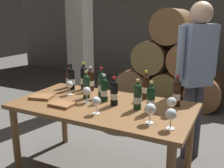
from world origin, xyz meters
TOP-DOWN VIEW (x-y plane):
  - cellar_back_wall at (0.00, 4.20)m, footprint 10.00×0.24m
  - barrel_stack at (0.00, 2.60)m, footprint 1.86×0.90m
  - stone_pillar at (-1.30, 1.60)m, footprint 0.32×0.32m
  - dining_table at (0.00, 0.00)m, footprint 1.70×0.90m
  - wine_bottle_0 at (-0.11, 0.18)m, footprint 0.07×0.07m
  - wine_bottle_1 at (0.11, 0.03)m, footprint 0.07×0.07m
  - wine_bottle_2 at (-0.64, 0.35)m, footprint 0.07×0.07m
  - wine_bottle_3 at (0.47, -0.00)m, footprint 0.07×0.07m
  - wine_bottle_4 at (0.64, 0.26)m, footprint 0.07×0.07m
  - wine_bottle_5 at (-0.24, 0.09)m, footprint 0.07×0.07m
  - wine_bottle_6 at (-0.02, 0.08)m, footprint 0.07×0.07m
  - wine_bottle_7 at (0.35, 0.02)m, footprint 0.07×0.07m
  - wine_bottle_8 at (-0.55, 0.27)m, footprint 0.07×0.07m
  - wine_bottle_9 at (-0.43, 0.35)m, footprint 0.07×0.07m
  - wine_bottle_10 at (0.30, 0.35)m, footprint 0.07×0.07m
  - wine_bottle_11 at (-0.34, 0.34)m, footprint 0.07×0.07m
  - wine_glass_0 at (-0.46, 0.11)m, footprint 0.08×0.08m
  - wine_glass_1 at (-0.16, -0.03)m, footprint 0.08×0.08m
  - wine_glass_2 at (0.65, 0.02)m, footprint 0.08×0.08m
  - wine_glass_3 at (0.72, -0.26)m, footprint 0.09×0.09m
  - wine_glass_4 at (0.55, -0.22)m, footprint 0.09×0.09m
  - wine_glass_5 at (0.07, -0.24)m, footprint 0.08×0.08m
  - tasting_notebook at (-0.32, -0.21)m, footprint 0.22×0.16m
  - leather_ledger at (-0.64, -0.12)m, footprint 0.25×0.21m
  - sommelier_presenting at (0.72, 0.75)m, footprint 0.37×0.38m

SIDE VIEW (x-z plane):
  - barrel_stack at x=0.00m, z-range -0.18..1.51m
  - dining_table at x=0.00m, z-range 0.29..1.05m
  - tasting_notebook at x=-0.32m, z-range 0.76..0.79m
  - leather_ledger at x=-0.64m, z-range 0.76..0.79m
  - wine_glass_0 at x=-0.46m, z-range 0.79..0.94m
  - wine_glass_5 at x=0.07m, z-range 0.79..0.95m
  - wine_glass_1 at x=-0.16m, z-range 0.79..0.95m
  - wine_glass_2 at x=0.65m, z-range 0.79..0.95m
  - wine_glass_3 at x=0.72m, z-range 0.79..0.95m
  - wine_glass_4 at x=0.55m, z-range 0.79..0.95m
  - wine_bottle_6 at x=-0.02m, z-range 0.74..1.01m
  - wine_bottle_11 at x=-0.34m, z-range 0.74..1.02m
  - wine_bottle_2 at x=-0.64m, z-range 0.74..1.02m
  - wine_bottle_1 at x=0.11m, z-range 0.74..1.02m
  - wine_bottle_7 at x=0.35m, z-range 0.74..1.02m
  - wine_bottle_3 at x=0.47m, z-range 0.74..1.02m
  - wine_bottle_5 at x=-0.24m, z-range 0.74..1.03m
  - wine_bottle_10 at x=0.30m, z-range 0.74..1.03m
  - wine_bottle_4 at x=0.64m, z-range 0.74..1.04m
  - wine_bottle_8 at x=-0.55m, z-range 0.74..1.04m
  - wine_bottle_9 at x=-0.43m, z-range 0.74..1.05m
  - wine_bottle_0 at x=-0.11m, z-range 0.74..1.05m
  - sommelier_presenting at x=0.72m, z-range 0.19..1.90m
  - stone_pillar at x=-1.30m, z-range 0.00..2.60m
  - cellar_back_wall at x=0.00m, z-range 0.00..2.80m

